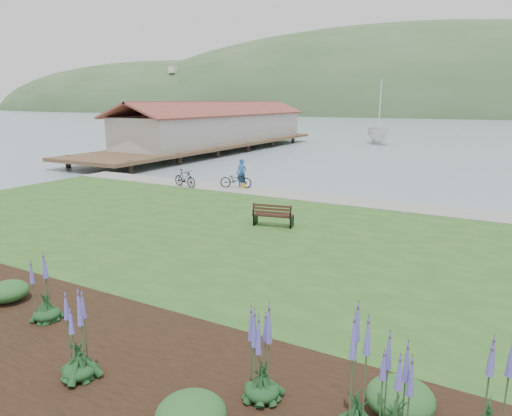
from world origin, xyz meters
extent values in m
plane|color=slate|center=(0.00, 0.00, 0.00)|extent=(600.00, 600.00, 0.00)
cube|color=#27541D|center=(0.00, -2.00, 0.20)|extent=(34.00, 20.00, 0.40)
cube|color=gray|center=(0.00, 6.90, 0.42)|extent=(34.00, 2.20, 0.03)
cube|color=black|center=(3.00, -9.80, 0.42)|extent=(24.00, 4.40, 0.04)
cube|color=#4C3826|center=(-20.00, 26.00, 0.85)|extent=(8.00, 36.00, 0.30)
cube|color=#B2ADA3|center=(-20.00, 28.00, 2.50)|extent=(6.40, 28.00, 3.00)
cube|color=black|center=(0.52, 0.75, 0.85)|extent=(1.69, 0.88, 0.05)
cube|color=black|center=(0.59, 0.45, 1.15)|extent=(1.61, 0.48, 0.50)
cube|color=black|center=(-0.24, 0.59, 0.62)|extent=(0.17, 0.55, 0.44)
cube|color=black|center=(1.29, 0.91, 0.62)|extent=(0.17, 0.55, 0.44)
imported|color=#21559B|center=(-5.04, 7.50, 1.41)|extent=(0.76, 0.54, 2.01)
imported|color=black|center=(-5.27, 7.20, 0.90)|extent=(1.20, 2.04, 1.01)
imported|color=black|center=(-8.11, 5.97, 0.94)|extent=(0.83, 1.84, 1.07)
imported|color=silver|center=(-6.35, 44.36, 0.00)|extent=(13.52, 13.59, 26.05)
cube|color=#C08C16|center=(-4.74, 7.20, 0.56)|extent=(0.28, 0.34, 0.31)
ellipsoid|color=#14371A|center=(2.25, -10.61, 0.59)|extent=(0.62, 0.62, 0.31)
cone|color=#5047A6|center=(2.25, -10.61, 1.55)|extent=(0.36, 0.36, 1.61)
ellipsoid|color=#14371A|center=(5.50, -9.50, 0.59)|extent=(0.62, 0.62, 0.31)
cone|color=#5047A6|center=(5.50, -9.50, 1.57)|extent=(0.40, 0.40, 1.64)
cone|color=#5047A6|center=(7.18, -9.58, 1.72)|extent=(0.32, 0.32, 1.95)
cone|color=#5047A6|center=(8.94, -8.81, 1.72)|extent=(0.32, 0.32, 1.95)
ellipsoid|color=#14371A|center=(-0.29, -9.40, 0.59)|extent=(0.62, 0.62, 0.31)
cone|color=#5047A6|center=(-0.29, -9.40, 1.54)|extent=(0.32, 0.32, 1.59)
cone|color=#5047A6|center=(7.73, -9.49, 1.53)|extent=(0.40, 0.40, 1.57)
ellipsoid|color=#1E4C21|center=(-2.11, -9.17, 0.69)|extent=(1.02, 1.02, 0.51)
ellipsoid|color=#1E4C21|center=(4.92, -10.74, 0.72)|extent=(1.13, 1.13, 0.56)
ellipsoid|color=#1E4C21|center=(7.67, -8.73, 0.72)|extent=(1.12, 1.12, 0.56)
camera|label=1|loc=(8.78, -15.62, 5.47)|focal=32.00mm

